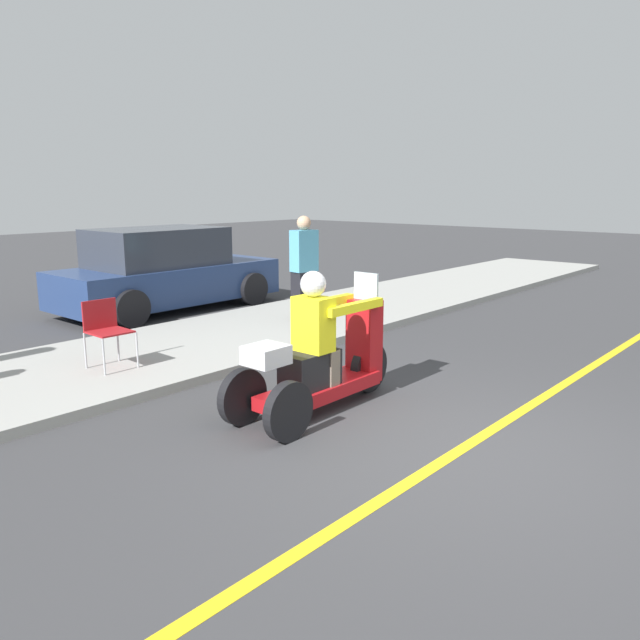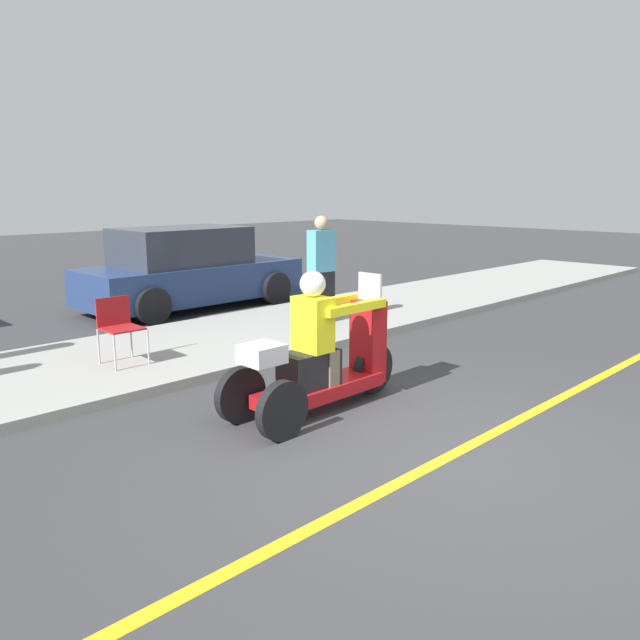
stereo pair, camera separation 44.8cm
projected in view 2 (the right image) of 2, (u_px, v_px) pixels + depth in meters
name	position (u px, v px, depth m)	size (l,w,h in m)	color
ground_plane	(451.00, 455.00, 5.40)	(60.00, 60.00, 0.00)	#38383A
lane_stripe	(450.00, 456.00, 5.39)	(24.00, 0.12, 0.01)	gold
sidewalk_strip	(168.00, 352.00, 8.58)	(28.00, 2.80, 0.12)	#9E9E99
motorcycle_trike	(321.00, 361.00, 6.39)	(2.20, 0.72, 1.47)	black
spectator_far_back	(321.00, 272.00, 10.06)	(0.44, 0.30, 1.72)	black
folding_chair_set_back	(118.00, 323.00, 7.75)	(0.47, 0.47, 0.82)	#A5A8AD
parked_car_lot_far	(189.00, 270.00, 11.94)	(4.22, 1.93, 1.55)	navy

